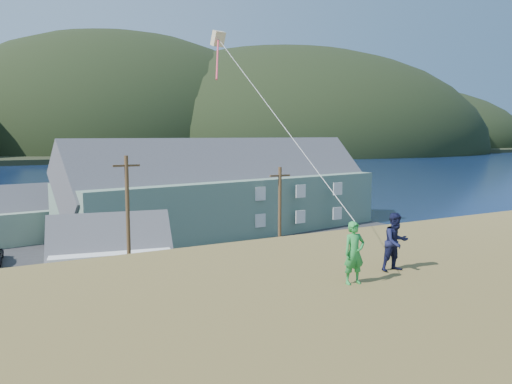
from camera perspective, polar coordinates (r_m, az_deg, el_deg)
ground at (r=30.85m, az=-14.57°, el=-14.48°), size 900.00×900.00×0.00m
grass_strip at (r=29.03m, az=-13.58°, el=-15.72°), size 110.00×8.00×0.10m
waterfront_lot at (r=46.83m, az=-19.69°, el=-7.31°), size 72.00×36.00×0.12m
far_hills at (r=310.46m, az=-20.80°, el=4.45°), size 760.00×265.00×143.00m
lodge at (r=55.58m, az=-3.01°, el=0.29°), size 37.55×15.63×12.81m
shed_white at (r=36.52m, az=-16.30°, el=-7.06°), size 9.10×6.83×6.61m
shed_palegreen_far at (r=56.40m, az=-26.50°, el=-2.54°), size 11.26×7.25×7.15m
utility_poles at (r=30.48m, az=-20.40°, el=-5.76°), size 30.97×0.24×9.63m
kite_flyer_green at (r=12.89m, az=11.15°, el=-6.84°), size 0.62×0.45×1.59m
kite_flyer_navy at (r=14.36m, az=15.69°, el=-5.52°), size 0.83×0.67×1.63m
kite_rig at (r=19.20m, az=-4.19°, el=16.56°), size 0.89×4.21×9.77m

